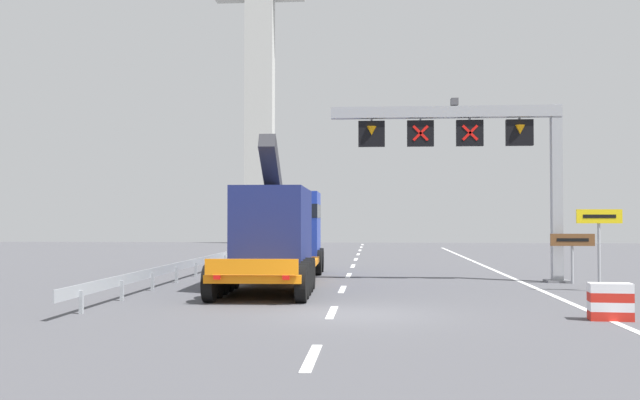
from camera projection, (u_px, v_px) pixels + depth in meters
ground at (354, 314)px, 18.89m from camera, size 112.00×112.00×0.00m
lane_markings at (354, 262)px, 41.08m from camera, size 0.20×59.03×0.01m
edge_line_right at (512, 278)px, 30.40m from camera, size 0.20×63.00×0.01m
overhead_lane_gantry at (477, 142)px, 28.77m from camera, size 9.21×0.90×7.19m
heavy_haul_truck_orange at (281, 231)px, 28.92m from camera, size 3.31×14.12×5.30m
exit_sign_yellow at (599, 229)px, 24.78m from camera, size 1.51×0.15×2.78m
tourist_info_sign_brown at (572, 245)px, 27.76m from camera, size 1.64×0.15×1.89m
crash_barrier_striped at (610, 302)px, 17.75m from camera, size 1.04×0.58×0.90m
guardrail_left at (185, 266)px, 29.60m from camera, size 0.13×24.41×0.76m
bridge_pylon_distant at (260, 38)px, 73.84m from camera, size 9.00×2.00×40.56m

